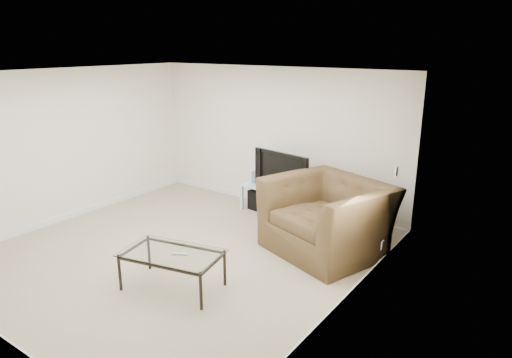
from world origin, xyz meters
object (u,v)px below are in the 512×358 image
Objects in this scene: subwoofer at (261,200)px; coffee_table at (173,270)px; recliner at (328,205)px; tv_stand at (285,203)px; television at (285,170)px; side_table at (259,196)px.

coffee_table is at bearing -76.33° from subwoofer.
tv_stand is at bearing 165.76° from recliner.
television is at bearing 92.41° from coffee_table.
tv_stand reaches higher than subwoofer.
side_table is 0.08m from subwoofer.
subwoofer is at bearing 30.31° from side_table.
television is 0.89m from side_table.
coffee_table is at bearing -80.09° from tv_stand.
recliner reaches higher than subwoofer.
tv_stand is 1.28× the size of side_table.
subwoofer is at bearing 174.12° from tv_stand.
recliner is (1.78, -0.87, 0.45)m from side_table.
side_table is at bearing -149.69° from subwoofer.
television is 2.09× the size of side_table.
coffee_table is (0.12, -2.74, -0.62)m from television.
recliner is at bearing -22.71° from television.
recliner reaches higher than side_table.
coffee_table is (0.74, -2.89, -0.01)m from side_table.
coffee_table is at bearing -98.34° from recliner.
side_table is 0.42× the size of coffee_table.
television reaches higher than subwoofer.
television is 0.92m from subwoofer.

